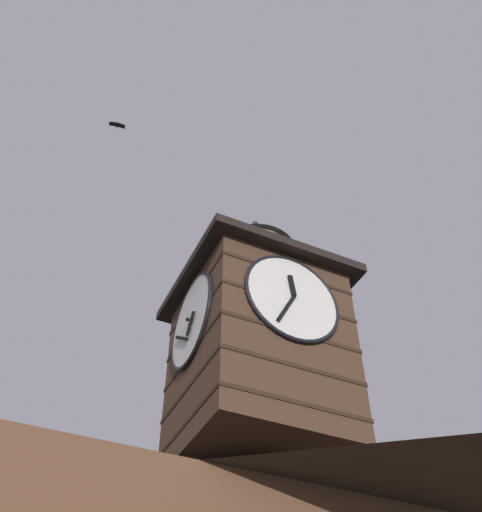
% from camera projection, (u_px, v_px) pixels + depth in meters
% --- Properties ---
extents(clock_tower, '(4.23, 4.23, 7.65)m').
position_uv_depth(clock_tower, '(258.00, 345.00, 15.13)').
color(clock_tower, '#4C3323').
rests_on(clock_tower, building_main).
extents(flying_bird_high, '(0.60, 0.26, 0.13)m').
position_uv_depth(flying_bird_high, '(117.00, 125.00, 22.02)').
color(flying_bird_high, black).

